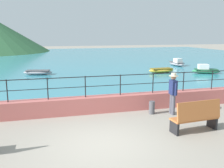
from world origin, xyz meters
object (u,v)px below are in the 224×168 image
object	(u,v)px
bollard	(152,108)
boat_3	(205,70)
person_walking	(173,92)
boat_5	(38,72)
bench_far	(196,116)
boat_4	(177,63)
boat_1	(161,70)

from	to	relation	value
bollard	boat_3	distance (m)	12.16
person_walking	bollard	distance (m)	1.10
person_walking	boat_5	distance (m)	13.07
bench_far	boat_4	distance (m)	17.91
boat_3	boat_5	xyz separation A→B (m)	(-13.50, 2.87, -0.07)
boat_1	boat_3	size ratio (longest dim) A/B	0.95
bollard	boat_3	world-z (taller)	boat_3
boat_1	boat_5	bearing A→B (deg)	171.62
boat_4	boat_5	size ratio (longest dim) A/B	0.95
person_walking	boat_4	distance (m)	16.12
person_walking	bollard	bearing A→B (deg)	162.89
person_walking	boat_1	world-z (taller)	person_walking
boat_1	boat_3	bearing A→B (deg)	-22.27
person_walking	boat_1	xyz separation A→B (m)	(4.43, 10.23, -0.72)
boat_4	boat_5	xyz separation A→B (m)	(-13.69, -2.27, -0.07)
boat_3	boat_5	size ratio (longest dim) A/B	1.01
person_walking	boat_1	size ratio (longest dim) A/B	0.75
boat_1	boat_4	distance (m)	5.17
bench_far	person_walking	world-z (taller)	person_walking
person_walking	bollard	xyz separation A→B (m)	(-0.81, 0.25, -0.70)
boat_1	boat_3	distance (m)	3.61
bollard	boat_1	xyz separation A→B (m)	(5.24, 9.98, -0.02)
boat_4	boat_5	world-z (taller)	boat_4
bench_far	boat_3	distance (m)	13.41
bench_far	person_walking	xyz separation A→B (m)	(0.15, 1.96, 0.42)
boat_5	boat_3	bearing A→B (deg)	-11.99
boat_5	boat_1	bearing A→B (deg)	-8.38
boat_1	boat_5	world-z (taller)	same
boat_3	boat_5	distance (m)	13.80
boat_3	boat_5	bearing A→B (deg)	168.01
bollard	boat_4	xyz separation A→B (m)	(8.77, 13.75, 0.05)
person_walking	boat_1	distance (m)	11.17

